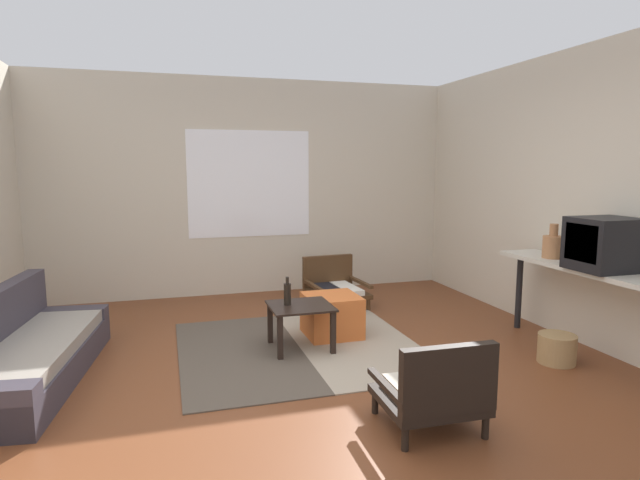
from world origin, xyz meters
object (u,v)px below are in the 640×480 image
(couch, at_px, (24,354))
(armchair_by_window, at_px, (334,285))
(armchair_striped_foreground, at_px, (435,390))
(glass_bottle, at_px, (287,293))
(crt_television, at_px, (605,244))
(coffee_table, at_px, (301,314))
(ottoman_orange, at_px, (332,316))
(clay_vase, at_px, (553,246))
(wicker_basket, at_px, (557,349))
(console_shelf, at_px, (580,275))

(couch, distance_m, armchair_by_window, 3.27)
(armchair_striped_foreground, height_order, glass_bottle, glass_bottle)
(couch, height_order, crt_television, crt_television)
(coffee_table, distance_m, ottoman_orange, 0.48)
(coffee_table, xyz_separation_m, armchair_striped_foreground, (0.42, -1.66, -0.05))
(armchair_by_window, height_order, crt_television, crt_television)
(ottoman_orange, bearing_deg, couch, -171.46)
(coffee_table, height_order, clay_vase, clay_vase)
(armchair_by_window, bearing_deg, wicker_basket, -61.97)
(ottoman_orange, relative_size, glass_bottle, 1.99)
(wicker_basket, bearing_deg, armchair_striped_foreground, -154.45)
(armchair_by_window, height_order, wicker_basket, armchair_by_window)
(crt_television, distance_m, glass_bottle, 2.65)
(ottoman_orange, xyz_separation_m, console_shelf, (1.88, -1.07, 0.50))
(couch, distance_m, glass_bottle, 2.09)
(wicker_basket, bearing_deg, glass_bottle, 154.91)
(couch, distance_m, console_shelf, 4.51)
(coffee_table, bearing_deg, glass_bottle, 159.82)
(clay_vase, bearing_deg, ottoman_orange, 159.10)
(crt_television, distance_m, wicker_basket, 0.94)
(couch, distance_m, ottoman_orange, 2.58)
(armchair_by_window, bearing_deg, crt_television, -57.64)
(console_shelf, distance_m, crt_television, 0.38)
(crt_television, bearing_deg, couch, 168.24)
(clay_vase, height_order, wicker_basket, clay_vase)
(crt_television, xyz_separation_m, wicker_basket, (-0.30, 0.11, -0.88))
(clay_vase, xyz_separation_m, wicker_basket, (-0.30, -0.47, -0.78))
(armchair_by_window, xyz_separation_m, console_shelf, (1.51, -2.14, 0.46))
(coffee_table, height_order, crt_television, crt_television)
(clay_vase, bearing_deg, crt_television, -90.31)
(ottoman_orange, bearing_deg, wicker_basket, -37.06)
(couch, relative_size, crt_television, 4.12)
(couch, height_order, clay_vase, clay_vase)
(clay_vase, bearing_deg, glass_bottle, 168.24)
(couch, bearing_deg, armchair_by_window, 26.45)
(armchair_striped_foreground, distance_m, crt_television, 2.08)
(couch, distance_m, armchair_striped_foreground, 3.02)
(armchair_by_window, distance_m, crt_television, 2.92)
(console_shelf, xyz_separation_m, wicker_basket, (-0.30, -0.13, -0.58))
(console_shelf, height_order, glass_bottle, console_shelf)
(ottoman_orange, distance_m, console_shelf, 2.22)
(couch, height_order, armchair_striped_foreground, couch)
(crt_television, height_order, wicker_basket, crt_television)
(coffee_table, relative_size, armchair_striped_foreground, 0.88)
(coffee_table, bearing_deg, clay_vase, -11.34)
(ottoman_orange, relative_size, clay_vase, 1.60)
(couch, xyz_separation_m, ottoman_orange, (2.55, 0.38, -0.02))
(couch, distance_m, wicker_basket, 4.21)
(ottoman_orange, bearing_deg, glass_bottle, -154.96)
(crt_television, xyz_separation_m, clay_vase, (0.00, 0.59, -0.10))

